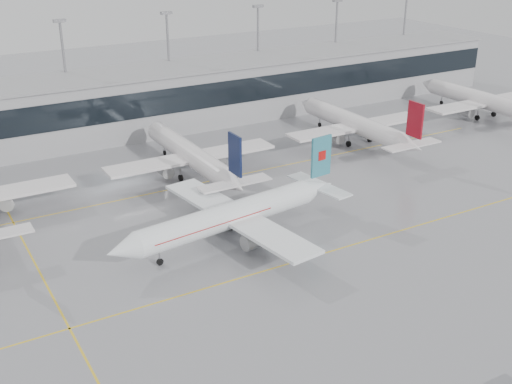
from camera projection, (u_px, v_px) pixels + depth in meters
ground at (303, 260)px, 82.23m from camera, size 320.00×320.00×0.00m
taxi_line_main at (303, 259)px, 82.23m from camera, size 120.00×0.25×0.01m
taxi_line_north at (202, 183)px, 106.09m from camera, size 120.00×0.25×0.01m
taxi_line_cross at (37, 268)px, 80.31m from camera, size 0.25×60.00×0.01m
terminal at (132, 103)px, 129.19m from camera, size 180.00×15.00×12.00m
terminal_glass at (145, 105)px, 122.59m from camera, size 180.00×0.20×5.00m
terminal_roof at (129, 73)px, 126.75m from camera, size 182.00×16.00×0.40m
light_masts at (119, 62)px, 131.08m from camera, size 156.40×1.00×22.60m
air_canada_jet at (235, 214)px, 86.12m from camera, size 36.79×29.70×11.58m
parked_jet_c at (191, 155)px, 107.57m from camera, size 29.64×36.96×11.72m
parked_jet_d at (356, 124)px, 123.72m from camera, size 29.64×36.96×11.72m
parked_jet_e at (483, 101)px, 139.87m from camera, size 29.64×36.96×11.72m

